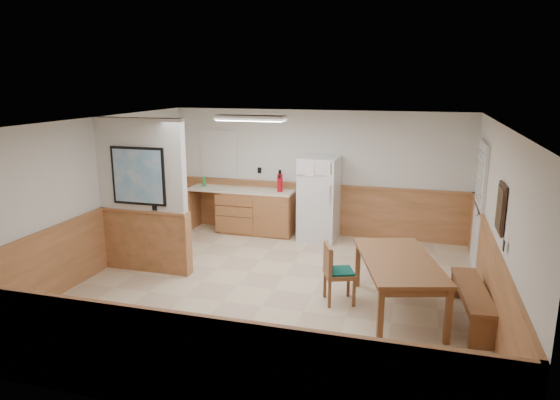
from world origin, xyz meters
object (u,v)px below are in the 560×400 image
(dining_bench, at_px, (472,297))
(dining_chair, at_px, (334,269))
(dining_table, at_px, (399,266))
(refrigerator, at_px, (319,199))
(fire_extinguisher, at_px, (280,182))
(soap_bottle, at_px, (204,182))

(dining_bench, height_order, dining_chair, dining_chair)
(dining_table, bearing_deg, refrigerator, 104.16)
(refrigerator, distance_m, dining_bench, 3.92)
(dining_table, xyz_separation_m, fire_extinguisher, (-2.47, 2.89, 0.43))
(dining_table, xyz_separation_m, dining_bench, (0.95, -0.02, -0.32))
(dining_table, xyz_separation_m, dining_chair, (-0.88, 0.05, -0.16))
(dining_bench, xyz_separation_m, soap_bottle, (-5.08, 2.95, 0.66))
(refrigerator, bearing_deg, soap_bottle, -179.13)
(soap_bottle, bearing_deg, dining_table, -35.39)
(dining_table, height_order, dining_chair, dining_chair)
(refrigerator, height_order, dining_chair, refrigerator)
(refrigerator, relative_size, dining_chair, 1.92)
(dining_table, distance_m, dining_bench, 1.00)
(dining_table, relative_size, dining_bench, 1.30)
(refrigerator, height_order, dining_table, refrigerator)
(refrigerator, bearing_deg, dining_table, -57.04)
(dining_table, bearing_deg, soap_bottle, 128.47)
(refrigerator, height_order, fire_extinguisher, refrigerator)
(soap_bottle, bearing_deg, refrigerator, -1.79)
(dining_chair, height_order, soap_bottle, soap_bottle)
(dining_table, bearing_deg, fire_extinguisher, 114.39)
(refrigerator, relative_size, soap_bottle, 7.78)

